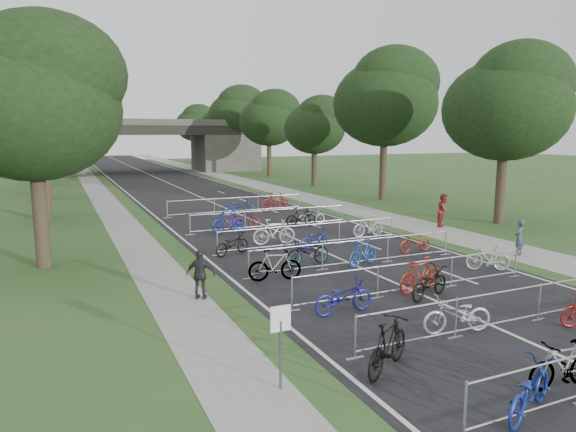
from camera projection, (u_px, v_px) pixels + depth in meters
name	position (u px, v px, depth m)	size (l,w,h in m)	color
road	(166.00, 182.00, 55.84)	(11.00, 140.00, 0.01)	black
sidewalk_right	(236.00, 179.00, 59.10)	(3.00, 140.00, 0.01)	gray
sidewalk_left	(93.00, 185.00, 52.80)	(2.00, 140.00, 0.01)	gray
lane_markings	(166.00, 182.00, 55.84)	(0.12, 140.00, 0.00)	silver
overpass_bridge	(143.00, 146.00, 68.77)	(31.00, 8.00, 7.05)	#403E39
park_sign	(280.00, 332.00, 10.61)	(0.45, 0.06, 1.83)	#4C4C51
tree_left_0	(35.00, 102.00, 19.52)	(6.72, 6.72, 10.25)	#33261C
tree_right_0	(508.00, 104.00, 29.41)	(7.17, 7.17, 10.93)	#33261C
tree_left_1	(40.00, 99.00, 30.18)	(7.56, 7.56, 11.53)	#33261C
tree_right_1	(387.00, 99.00, 40.05)	(8.18, 8.18, 12.47)	#33261C
tree_left_2	(43.00, 97.00, 40.85)	(8.40, 8.40, 12.81)	#33261C
tree_right_2	(316.00, 126.00, 51.15)	(6.16, 6.16, 9.39)	#33261C
tree_left_3	(46.00, 121.00, 51.90)	(6.72, 6.72, 10.25)	#33261C
tree_right_3	(270.00, 119.00, 61.79)	(7.17, 7.17, 10.93)	#33261C
tree_left_4	(47.00, 116.00, 62.56)	(7.56, 7.56, 11.53)	#33261C
tree_right_4	(238.00, 114.00, 72.42)	(8.18, 8.18, 12.47)	#33261C
tree_left_5	(48.00, 113.00, 73.22)	(8.40, 8.40, 12.81)	#33261C
tree_right_5	(214.00, 129.00, 83.53)	(6.16, 6.16, 9.39)	#33261C
tree_left_6	(49.00, 125.00, 84.28)	(6.72, 6.72, 10.25)	#33261C
tree_right_6	(196.00, 124.00, 94.16)	(7.17, 7.17, 10.93)	#33261C
barrier_row_1	(499.00, 310.00, 14.03)	(9.70, 0.08, 1.10)	#A5A7AD
barrier_row_2	(416.00, 276.00, 17.27)	(9.70, 0.08, 1.10)	#A5A7AD
barrier_row_3	(356.00, 253.00, 20.68)	(9.70, 0.08, 1.10)	#A5A7AD
barrier_row_4	(311.00, 235.00, 24.28)	(9.70, 0.08, 1.10)	#A5A7AD
barrier_row_5	(271.00, 219.00, 28.78)	(9.70, 0.08, 1.10)	#A5A7AD
barrier_row_6	(237.00, 205.00, 34.17)	(9.70, 0.08, 1.10)	#A5A7AD
bike_0	(529.00, 390.00, 9.69)	(0.70, 2.00, 1.05)	navy
bike_1	(563.00, 365.00, 10.74)	(0.49, 1.74, 1.05)	#A5A7AD
bike_4	(388.00, 346.00, 11.48)	(0.58, 2.06, 1.24)	black
bike_5	(458.00, 315.00, 13.71)	(0.68, 1.96, 1.03)	#BABBC2
bike_8	(343.00, 297.00, 15.23)	(0.68, 1.96, 1.03)	navy
bike_9	(420.00, 275.00, 17.31)	(0.56, 1.97, 1.18)	maroon
bike_10	(429.00, 283.00, 16.61)	(0.69, 1.97, 1.04)	black
bike_11	(488.00, 258.00, 19.96)	(0.48, 1.69, 1.01)	#A9AAB1
bike_12	(275.00, 265.00, 18.56)	(0.55, 1.95, 1.17)	#A5A7AD
bike_13	(308.00, 252.00, 20.89)	(0.68, 1.94, 1.02)	#A5A7AD
bike_14	(363.00, 253.00, 20.66)	(0.51, 1.81, 1.09)	#1C469F
bike_15	(415.00, 242.00, 23.05)	(0.60, 1.73, 0.91)	maroon
bike_16	(232.00, 244.00, 22.53)	(0.65, 1.87, 0.98)	black
bike_17	(274.00, 232.00, 24.51)	(0.59, 2.09, 1.26)	#AFAFB7
bike_18	(314.00, 239.00, 23.77)	(0.63, 1.80, 0.95)	navy
bike_19	(368.00, 226.00, 26.47)	(0.52, 1.83, 1.10)	#A5A5AD
bike_20	(229.00, 222.00, 27.46)	(0.58, 2.05, 1.23)	navy
bike_21	(242.00, 219.00, 28.65)	(0.73, 2.08, 1.09)	maroon
bike_22	(301.00, 217.00, 29.38)	(0.50, 1.78, 1.07)	black
bike_23	(311.00, 217.00, 30.06)	(0.61, 1.76, 0.92)	silver
bike_26	(239.00, 207.00, 33.52)	(0.73, 2.09, 1.10)	navy
bike_27	(275.00, 201.00, 35.55)	(0.59, 2.08, 1.25)	maroon
pedestrian_a	(519.00, 238.00, 22.34)	(0.58, 0.38, 1.60)	#313B4A
pedestrian_b	(444.00, 210.00, 29.25)	(0.91, 0.71, 1.88)	maroon
pedestrian_c	(201.00, 275.00, 16.50)	(0.95, 0.40, 1.62)	#252628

